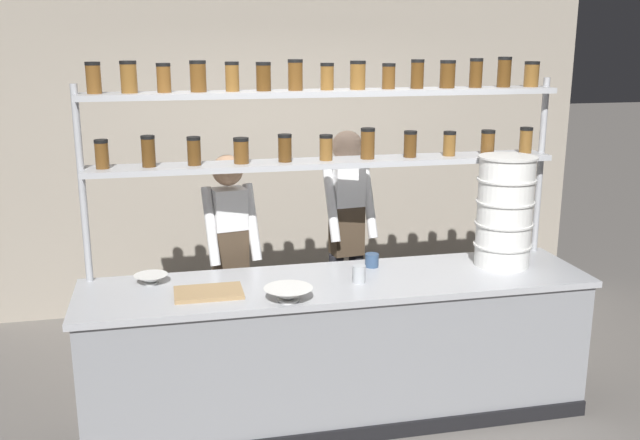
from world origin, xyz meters
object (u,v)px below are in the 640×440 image
at_px(container_stack, 505,211).
at_px(serving_cup_by_board, 359,274).
at_px(chef_center, 347,231).
at_px(cutting_board, 209,293).
at_px(prep_bowl_center_front, 288,294).
at_px(prep_bowl_near_left, 151,279).
at_px(chef_left, 230,255).
at_px(serving_cup_front, 372,260).
at_px(spice_shelf_unit, 327,129).

height_order(container_stack, serving_cup_by_board, container_stack).
bearing_deg(container_stack, chef_center, 141.46).
distance_m(cutting_board, prep_bowl_center_front, 0.49).
bearing_deg(prep_bowl_near_left, chef_left, 38.41).
distance_m(chef_left, serving_cup_front, 0.98).
height_order(chef_center, prep_bowl_center_front, chef_center).
distance_m(container_stack, serving_cup_by_board, 1.07).
xyz_separation_m(container_stack, serving_cup_by_board, (-1.02, -0.13, -0.31)).
distance_m(container_stack, prep_bowl_near_left, 2.31).
bearing_deg(prep_bowl_center_front, chef_center, 59.47).
xyz_separation_m(chef_left, serving_cup_by_board, (0.73, -0.67, 0.04)).
xyz_separation_m(chef_left, prep_bowl_center_front, (0.25, -0.89, 0.02)).
bearing_deg(chef_left, cutting_board, -116.99).
bearing_deg(prep_bowl_near_left, chef_center, 22.56).
height_order(prep_bowl_center_front, serving_cup_by_board, serving_cup_by_board).
xyz_separation_m(chef_center, container_stack, (0.88, -0.70, 0.27)).
distance_m(container_stack, prep_bowl_center_front, 1.58).
bearing_deg(container_stack, chef_left, 162.79).
distance_m(chef_left, container_stack, 1.86).
height_order(cutting_board, prep_bowl_center_front, prep_bowl_center_front).
height_order(serving_cup_front, serving_cup_by_board, serving_cup_by_board).
height_order(container_stack, serving_cup_front, container_stack).
relative_size(chef_center, serving_cup_front, 19.52).
height_order(prep_bowl_center_front, serving_cup_front, serving_cup_front).
distance_m(spice_shelf_unit, container_stack, 1.28).
bearing_deg(prep_bowl_center_front, container_stack, 13.14).
relative_size(chef_left, chef_center, 0.93).
relative_size(container_stack, prep_bowl_center_front, 2.57).
height_order(container_stack, prep_bowl_center_front, container_stack).
relative_size(prep_bowl_near_left, serving_cup_by_board, 1.94).
relative_size(prep_bowl_near_left, prep_bowl_center_front, 0.73).
bearing_deg(prep_bowl_near_left, cutting_board, -39.41).
xyz_separation_m(cutting_board, serving_cup_front, (1.09, 0.30, 0.03)).
distance_m(chef_center, cutting_board, 1.37).
bearing_deg(serving_cup_by_board, serving_cup_front, 59.30).
relative_size(prep_bowl_center_front, serving_cup_front, 3.17).
height_order(chef_left, cutting_board, chef_left).
distance_m(spice_shelf_unit, serving_cup_by_board, 0.94).
xyz_separation_m(spice_shelf_unit, cutting_board, (-0.81, -0.41, -0.89)).
distance_m(prep_bowl_near_left, serving_cup_by_board, 1.28).
xyz_separation_m(chef_left, container_stack, (1.75, -0.54, 0.35)).
xyz_separation_m(chef_left, prep_bowl_near_left, (-0.53, -0.42, 0.01)).
relative_size(spice_shelf_unit, cutting_board, 7.69).
height_order(chef_left, container_stack, container_stack).
relative_size(chef_left, prep_bowl_near_left, 7.88).
bearing_deg(serving_cup_front, container_stack, -9.76).
bearing_deg(cutting_board, container_stack, 4.42).
bearing_deg(container_stack, serving_cup_by_board, -172.72).
bearing_deg(container_stack, cutting_board, -175.58).
height_order(prep_bowl_near_left, serving_cup_front, serving_cup_front).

